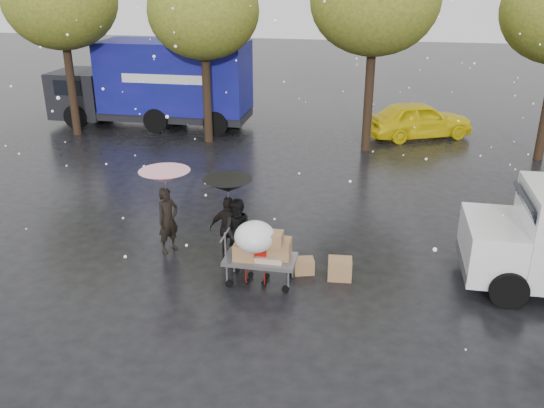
% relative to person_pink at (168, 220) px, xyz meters
% --- Properties ---
extents(ground, '(90.00, 90.00, 0.00)m').
position_rel_person_pink_xyz_m(ground, '(1.73, -0.86, -0.79)').
color(ground, black).
rests_on(ground, ground).
extents(person_pink, '(0.62, 0.69, 1.58)m').
position_rel_person_pink_xyz_m(person_pink, '(0.00, 0.00, 0.00)').
color(person_pink, black).
rests_on(person_pink, ground).
extents(person_middle, '(0.83, 0.69, 1.53)m').
position_rel_person_pink_xyz_m(person_middle, '(1.78, -0.28, -0.02)').
color(person_middle, black).
rests_on(person_middle, ground).
extents(person_black, '(0.92, 0.41, 1.54)m').
position_rel_person_pink_xyz_m(person_black, '(1.52, -0.18, -0.02)').
color(person_black, black).
rests_on(person_black, ground).
extents(umbrella_pink, '(1.17, 1.17, 2.00)m').
position_rel_person_pink_xyz_m(umbrella_pink, '(0.00, -0.00, 1.06)').
color(umbrella_pink, '#4C4C4C').
rests_on(umbrella_pink, ground).
extents(umbrella_black, '(1.08, 1.08, 1.97)m').
position_rel_person_pink_xyz_m(umbrella_black, '(1.52, -0.18, 1.03)').
color(umbrella_black, '#4C4C4C').
rests_on(umbrella_black, ground).
extents(vendor_cart, '(1.52, 0.80, 1.27)m').
position_rel_person_pink_xyz_m(vendor_cart, '(2.50, -1.07, -0.06)').
color(vendor_cart, slate).
rests_on(vendor_cart, ground).
extents(shopping_cart, '(0.84, 0.84, 1.46)m').
position_rel_person_pink_xyz_m(shopping_cart, '(2.34, -1.20, 0.28)').
color(shopping_cart, '#B3110A').
rests_on(shopping_cart, ground).
extents(blue_truck, '(8.30, 2.60, 3.50)m').
position_rel_person_pink_xyz_m(blue_truck, '(-4.55, 11.11, 0.97)').
color(blue_truck, '#0B125A').
rests_on(blue_truck, ground).
extents(box_ground_near, '(0.54, 0.44, 0.46)m').
position_rel_person_pink_xyz_m(box_ground_near, '(4.06, -0.57, -0.56)').
color(box_ground_near, brown).
rests_on(box_ground_near, ground).
extents(box_ground_far, '(0.50, 0.44, 0.33)m').
position_rel_person_pink_xyz_m(box_ground_far, '(3.27, -0.48, -0.62)').
color(box_ground_far, brown).
rests_on(box_ground_far, ground).
extents(yellow_taxi, '(4.50, 3.28, 1.43)m').
position_rel_person_pink_xyz_m(yellow_taxi, '(6.18, 11.26, -0.07)').
color(yellow_taxi, yellow).
rests_on(yellow_taxi, ground).
extents(tree_row, '(21.60, 4.40, 7.12)m').
position_rel_person_pink_xyz_m(tree_row, '(1.27, 9.14, 4.24)').
color(tree_row, black).
rests_on(tree_row, ground).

